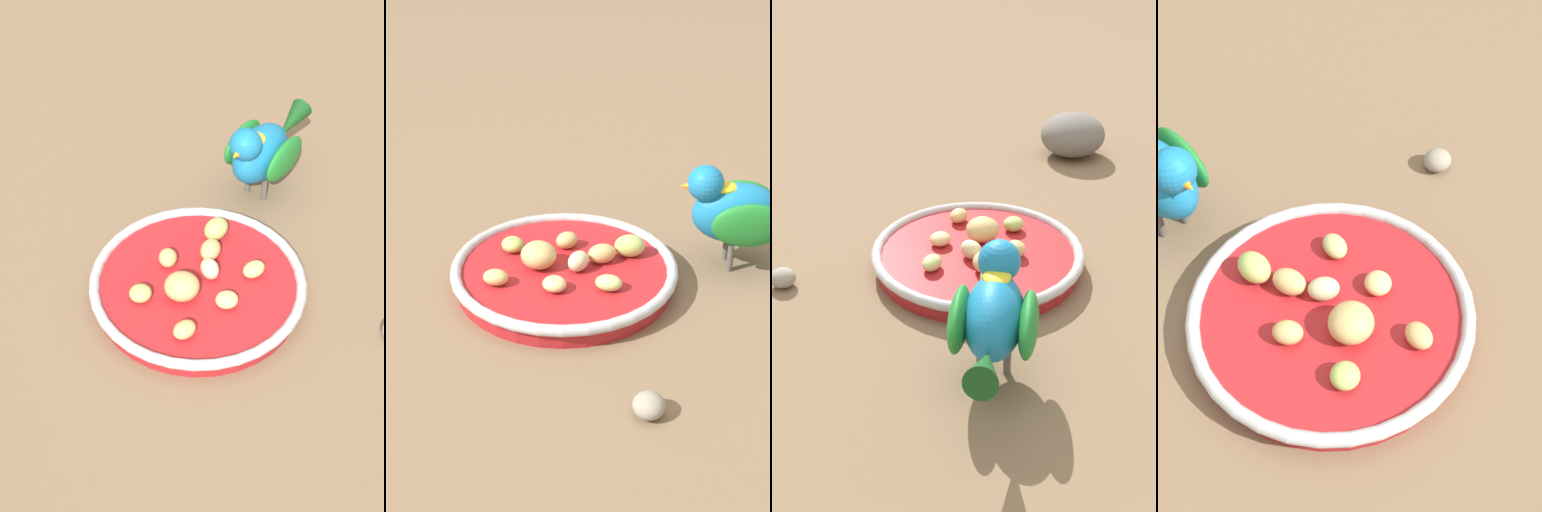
# 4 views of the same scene
# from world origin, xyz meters

# --- Properties ---
(ground_plane) EXTENTS (4.00, 4.00, 0.00)m
(ground_plane) POSITION_xyz_m (0.00, 0.00, 0.00)
(ground_plane) COLOR #7A6047
(feeding_bowl) EXTENTS (0.24, 0.24, 0.03)m
(feeding_bowl) POSITION_xyz_m (-0.01, 0.01, 0.01)
(feeding_bowl) COLOR #AD1E23
(feeding_bowl) RESTS_ON ground_plane
(apple_piece_0) EXTENTS (0.03, 0.03, 0.02)m
(apple_piece_0) POSITION_xyz_m (-0.00, 0.02, 0.03)
(apple_piece_0) COLOR beige
(apple_piece_0) RESTS_ON feeding_bowl
(apple_piece_1) EXTENTS (0.03, 0.03, 0.02)m
(apple_piece_1) POSITION_xyz_m (0.05, 0.02, 0.03)
(apple_piece_1) COLOR #C6D17A
(apple_piece_1) RESTS_ON feeding_bowl
(apple_piece_2) EXTENTS (0.04, 0.04, 0.03)m
(apple_piece_2) POSITION_xyz_m (-0.03, -0.01, 0.03)
(apple_piece_2) COLOR tan
(apple_piece_2) RESTS_ON feeding_bowl
(apple_piece_3) EXTENTS (0.03, 0.03, 0.02)m
(apple_piece_3) POSITION_xyz_m (-0.02, -0.06, 0.03)
(apple_piece_3) COLOR tan
(apple_piece_3) RESTS_ON feeding_bowl
(apple_piece_4) EXTENTS (0.03, 0.03, 0.02)m
(apple_piece_4) POSITION_xyz_m (-0.07, -0.02, 0.03)
(apple_piece_4) COLOR #B2CC66
(apple_piece_4) RESTS_ON feeding_bowl
(apple_piece_5) EXTENTS (0.02, 0.03, 0.02)m
(apple_piece_5) POSITION_xyz_m (-0.05, 0.04, 0.03)
(apple_piece_5) COLOR tan
(apple_piece_5) RESTS_ON feeding_bowl
(apple_piece_6) EXTENTS (0.03, 0.03, 0.01)m
(apple_piece_6) POSITION_xyz_m (0.02, -0.02, 0.03)
(apple_piece_6) COLOR #E5C67F
(apple_piece_6) RESTS_ON feeding_bowl
(apple_piece_7) EXTENTS (0.04, 0.04, 0.02)m
(apple_piece_7) POSITION_xyz_m (0.01, 0.08, 0.03)
(apple_piece_7) COLOR #B2CC66
(apple_piece_7) RESTS_ON feeding_bowl
(apple_piece_8) EXTENTS (0.03, 0.04, 0.02)m
(apple_piece_8) POSITION_xyz_m (-0.00, 0.05, 0.03)
(apple_piece_8) COLOR tan
(apple_piece_8) RESTS_ON feeding_bowl
(parrot) EXTENTS (0.12, 0.15, 0.12)m
(parrot) POSITION_xyz_m (0.06, 0.19, 0.07)
(parrot) COLOR #59544C
(parrot) RESTS_ON ground_plane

